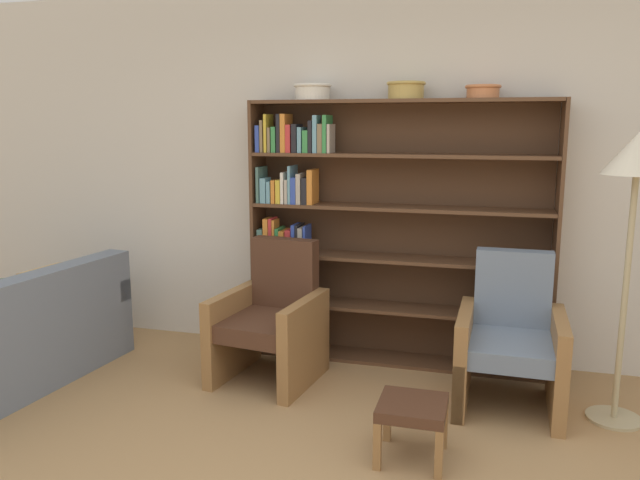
% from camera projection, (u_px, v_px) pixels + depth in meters
% --- Properties ---
extents(wall_back, '(12.00, 0.06, 2.75)m').
position_uv_depth(wall_back, '(403.00, 175.00, 4.61)').
color(wall_back, silver).
rests_on(wall_back, ground).
extents(bookshelf, '(2.18, 0.30, 1.92)m').
position_uv_depth(bookshelf, '(370.00, 232.00, 4.58)').
color(bookshelf, brown).
rests_on(bookshelf, ground).
extents(bowl_copper, '(0.27, 0.27, 0.11)m').
position_uv_depth(bowl_copper, '(313.00, 91.00, 4.49)').
color(bowl_copper, silver).
rests_on(bowl_copper, bookshelf).
extents(bowl_stoneware, '(0.27, 0.27, 0.12)m').
position_uv_depth(bowl_stoneware, '(406.00, 89.00, 4.31)').
color(bowl_stoneware, tan).
rests_on(bowl_stoneware, bookshelf).
extents(bowl_brass, '(0.24, 0.24, 0.09)m').
position_uv_depth(bowl_brass, '(483.00, 91.00, 4.18)').
color(bowl_brass, '#C67547').
rests_on(bowl_brass, bookshelf).
extents(couch, '(1.00, 1.78, 0.80)m').
position_uv_depth(couch, '(7.00, 344.00, 4.21)').
color(couch, slate).
rests_on(couch, ground).
extents(armchair_leather, '(0.72, 0.76, 0.95)m').
position_uv_depth(armchair_leather, '(271.00, 321.00, 4.32)').
color(armchair_leather, olive).
rests_on(armchair_leather, ground).
extents(armchair_cushioned, '(0.65, 0.69, 0.95)m').
position_uv_depth(armchair_cushioned, '(511.00, 342.00, 3.90)').
color(armchair_cushioned, olive).
rests_on(armchair_cushioned, ground).
extents(floor_lamp, '(0.38, 0.38, 1.71)m').
position_uv_depth(floor_lamp, '(636.00, 174.00, 3.48)').
color(floor_lamp, tan).
rests_on(floor_lamp, ground).
extents(footstool, '(0.35, 0.35, 0.32)m').
position_uv_depth(footstool, '(412.00, 413.00, 3.27)').
color(footstool, olive).
rests_on(footstool, ground).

